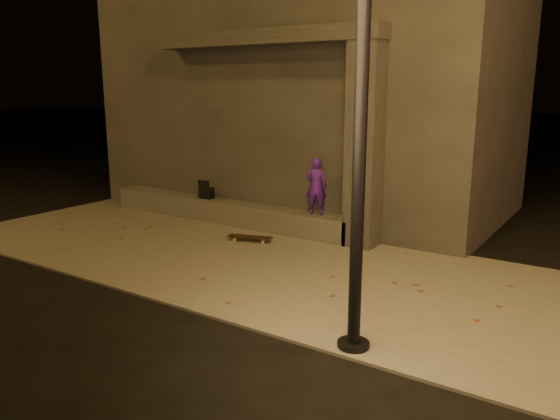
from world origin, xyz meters
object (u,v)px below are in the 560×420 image
Objects in this scene: column at (365,147)px; skateboarder at (316,186)px; backpack at (206,192)px; skateboard at (250,237)px.

column is 3.30× the size of skateboarder.
skateboarder is at bearing 180.00° from column.
column is at bearing 160.17° from skateboarder.
backpack is at bearing 180.00° from column.
skateboard is at bearing -34.27° from backpack.
column is 8.77× the size of backpack.
skateboard is (-1.84, -0.94, -1.72)m from column.
backpack is at bearing 136.41° from skateboard.
column reaches higher than skateboard.
column is 2.69m from skateboard.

